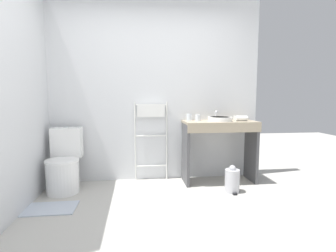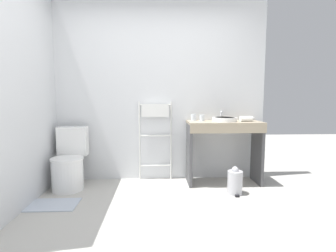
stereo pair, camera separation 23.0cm
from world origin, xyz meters
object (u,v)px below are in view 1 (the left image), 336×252
at_px(toilet, 64,166).
at_px(cup_near_edge, 198,118).
at_px(cup_near_wall, 189,117).
at_px(hair_dryer, 241,118).
at_px(towel_radiator, 151,123).
at_px(sink_basin, 220,119).
at_px(trash_bin, 232,180).

bearing_deg(toilet, cup_near_edge, 5.39).
bearing_deg(cup_near_wall, hair_dryer, -11.90).
distance_m(towel_radiator, sink_basin, 0.98).
height_order(cup_near_edge, trash_bin, cup_near_edge).
bearing_deg(sink_basin, towel_radiator, 167.57).
height_order(cup_near_wall, trash_bin, cup_near_wall).
xyz_separation_m(cup_near_wall, hair_dryer, (0.72, -0.15, -0.01)).
relative_size(toilet, hair_dryer, 3.78).
height_order(towel_radiator, hair_dryer, towel_radiator).
relative_size(toilet, sink_basin, 2.43).
distance_m(towel_radiator, trash_bin, 1.37).
bearing_deg(towel_radiator, cup_near_edge, -12.05).
distance_m(sink_basin, hair_dryer, 0.31).
bearing_deg(hair_dryer, towel_radiator, 169.89).
distance_m(cup_near_wall, hair_dryer, 0.74).
bearing_deg(towel_radiator, trash_bin, -32.13).
distance_m(sink_basin, trash_bin, 0.87).
height_order(toilet, towel_radiator, towel_radiator).
relative_size(hair_dryer, trash_bin, 0.61).
bearing_deg(sink_basin, cup_near_edge, 166.73).
xyz_separation_m(toilet, towel_radiator, (1.15, 0.31, 0.51)).
xyz_separation_m(toilet, cup_near_edge, (1.81, 0.17, 0.59)).
distance_m(cup_near_edge, hair_dryer, 0.62).
relative_size(toilet, towel_radiator, 0.71).
xyz_separation_m(sink_basin, hair_dryer, (0.31, -0.01, 0.01)).
bearing_deg(cup_near_edge, sink_basin, -13.27).
xyz_separation_m(towel_radiator, cup_near_edge, (0.66, -0.14, 0.08)).
xyz_separation_m(toilet, sink_basin, (2.11, 0.10, 0.58)).
relative_size(cup_near_edge, hair_dryer, 0.40).
bearing_deg(hair_dryer, toilet, -177.99).
bearing_deg(cup_near_edge, trash_bin, -54.90).
xyz_separation_m(toilet, hair_dryer, (2.42, 0.08, 0.59)).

